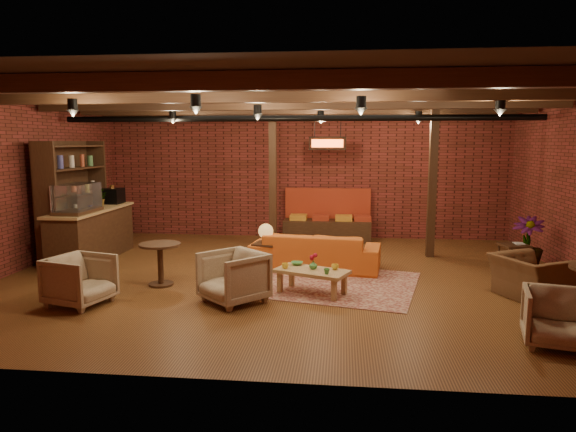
# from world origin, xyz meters

# --- Properties ---
(floor) EXTENTS (10.00, 10.00, 0.00)m
(floor) POSITION_xyz_m (0.00, 0.00, 0.00)
(floor) COLOR #3C220F
(floor) RESTS_ON ground
(ceiling) EXTENTS (10.00, 8.00, 0.02)m
(ceiling) POSITION_xyz_m (0.00, 0.00, 3.20)
(ceiling) COLOR black
(ceiling) RESTS_ON wall_back
(wall_back) EXTENTS (10.00, 0.02, 3.20)m
(wall_back) POSITION_xyz_m (0.00, 4.00, 1.60)
(wall_back) COLOR maroon
(wall_back) RESTS_ON ground
(wall_front) EXTENTS (10.00, 0.02, 3.20)m
(wall_front) POSITION_xyz_m (0.00, -4.00, 1.60)
(wall_front) COLOR maroon
(wall_front) RESTS_ON ground
(wall_left) EXTENTS (0.02, 8.00, 3.20)m
(wall_left) POSITION_xyz_m (-5.00, 0.00, 1.60)
(wall_left) COLOR maroon
(wall_left) RESTS_ON ground
(ceiling_beams) EXTENTS (9.80, 6.40, 0.22)m
(ceiling_beams) POSITION_xyz_m (0.00, 0.00, 3.08)
(ceiling_beams) COLOR black
(ceiling_beams) RESTS_ON ceiling
(ceiling_pipe) EXTENTS (9.60, 0.12, 0.12)m
(ceiling_pipe) POSITION_xyz_m (0.00, 1.60, 2.85)
(ceiling_pipe) COLOR black
(ceiling_pipe) RESTS_ON ceiling
(post_left) EXTENTS (0.16, 0.16, 3.20)m
(post_left) POSITION_xyz_m (-0.60, 2.60, 1.60)
(post_left) COLOR black
(post_left) RESTS_ON ground
(post_right) EXTENTS (0.16, 0.16, 3.20)m
(post_right) POSITION_xyz_m (2.80, 2.00, 1.60)
(post_right) COLOR black
(post_right) RESTS_ON ground
(service_counter) EXTENTS (0.80, 2.50, 1.60)m
(service_counter) POSITION_xyz_m (-4.10, 1.00, 0.80)
(service_counter) COLOR black
(service_counter) RESTS_ON ground
(plant_counter) EXTENTS (0.35, 0.39, 0.30)m
(plant_counter) POSITION_xyz_m (-4.00, 1.20, 1.22)
(plant_counter) COLOR #337F33
(plant_counter) RESTS_ON service_counter
(shelving_hutch) EXTENTS (0.52, 2.00, 2.40)m
(shelving_hutch) POSITION_xyz_m (-4.50, 1.10, 1.20)
(shelving_hutch) COLOR black
(shelving_hutch) RESTS_ON ground
(banquette) EXTENTS (2.10, 0.70, 1.00)m
(banquette) POSITION_xyz_m (0.60, 3.55, 0.50)
(banquette) COLOR #A02F1A
(banquette) RESTS_ON ground
(service_sign) EXTENTS (0.86, 0.06, 0.30)m
(service_sign) POSITION_xyz_m (0.60, 3.10, 2.35)
(service_sign) COLOR #FF5319
(service_sign) RESTS_ON ceiling
(ceiling_spotlights) EXTENTS (6.40, 4.40, 0.28)m
(ceiling_spotlights) POSITION_xyz_m (0.00, 0.00, 2.86)
(ceiling_spotlights) COLOR black
(ceiling_spotlights) RESTS_ON ceiling
(rug) EXTENTS (3.56, 3.00, 0.01)m
(rug) POSITION_xyz_m (0.62, -0.28, 0.01)
(rug) COLOR maroon
(rug) RESTS_ON floor
(sofa) EXTENTS (2.48, 1.21, 0.70)m
(sofa) POSITION_xyz_m (0.47, 0.64, 0.35)
(sofa) COLOR #BF531A
(sofa) RESTS_ON floor
(coffee_table) EXTENTS (1.26, 0.95, 0.64)m
(coffee_table) POSITION_xyz_m (0.49, -0.91, 0.35)
(coffee_table) COLOR olive
(coffee_table) RESTS_ON floor
(side_table_lamp) EXTENTS (0.50, 0.50, 0.88)m
(side_table_lamp) POSITION_xyz_m (-0.45, 0.49, 0.67)
(side_table_lamp) COLOR black
(side_table_lamp) RESTS_ON floor
(round_table_left) EXTENTS (0.69, 0.69, 0.71)m
(round_table_left) POSITION_xyz_m (-2.04, -0.72, 0.48)
(round_table_left) COLOR black
(round_table_left) RESTS_ON floor
(armchair_a) EXTENTS (0.93, 0.96, 0.81)m
(armchair_a) POSITION_xyz_m (-2.86, -1.84, 0.41)
(armchair_a) COLOR beige
(armchair_a) RESTS_ON floor
(armchair_b) EXTENTS (1.13, 1.13, 0.85)m
(armchair_b) POSITION_xyz_m (-0.64, -1.49, 0.42)
(armchair_b) COLOR beige
(armchair_b) RESTS_ON floor
(armchair_right) EXTENTS (1.04, 1.20, 0.88)m
(armchair_right) POSITION_xyz_m (3.86, -0.80, 0.44)
(armchair_right) COLOR brown
(armchair_right) RESTS_ON floor
(side_table_book) EXTENTS (0.56, 0.56, 0.54)m
(side_table_book) POSITION_xyz_m (4.13, 0.88, 0.48)
(side_table_book) COLOR black
(side_table_book) RESTS_ON floor
(armchair_far) EXTENTS (0.86, 0.83, 0.74)m
(armchair_far) POSITION_xyz_m (3.49, -2.73, 0.37)
(armchair_far) COLOR beige
(armchair_far) RESTS_ON floor
(plant_tall) EXTENTS (2.20, 2.20, 3.03)m
(plant_tall) POSITION_xyz_m (4.40, 1.02, 1.52)
(plant_tall) COLOR #4C7F4C
(plant_tall) RESTS_ON floor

